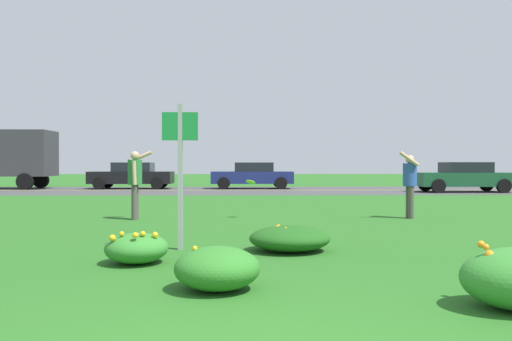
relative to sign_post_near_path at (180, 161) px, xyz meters
The scene contains 13 objects.
ground_plane 7.07m from the sign_post_near_path, 81.59° to the left, with size 120.00×120.00×0.00m, color #26601E.
highway_strip 19.14m from the sign_post_near_path, 86.96° to the left, with size 120.00×8.79×0.01m, color #424244.
highway_center_stripe 19.14m from the sign_post_near_path, 86.96° to the left, with size 120.00×0.16×0.00m, color yellow.
daylily_clump_front_center 3.01m from the sign_post_near_path, 75.05° to the right, with size 0.92×0.90×0.47m.
daylily_clump_near_camera 2.09m from the sign_post_near_path, ahead, with size 1.25×1.17×0.40m.
daylily_clump_front_right 1.71m from the sign_post_near_path, 111.56° to the right, with size 0.85×0.89×0.46m.
sign_post_near_path is the anchor object (origin of this frame).
person_thrower_green_shirt 4.86m from the sign_post_near_path, 109.81° to the left, with size 0.56×0.49×1.68m.
person_catcher_blue_shirt 6.96m from the sign_post_near_path, 42.68° to the left, with size 0.50×0.49×1.67m.
frisbee_lime 4.98m from the sign_post_near_path, 76.49° to the left, with size 0.25×0.23×0.15m.
car_dark_green_leftmost 20.69m from the sign_post_near_path, 55.70° to the left, with size 4.50×2.00×1.45m.
car_navy_center_left 21.10m from the sign_post_near_path, 86.03° to the left, with size 4.50×2.00×1.45m.
car_black_center_right 21.69m from the sign_post_near_path, 103.92° to the left, with size 4.50×2.00×1.45m.
Camera 1 is at (-0.01, -2.93, 1.33)m, focal length 37.08 mm.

